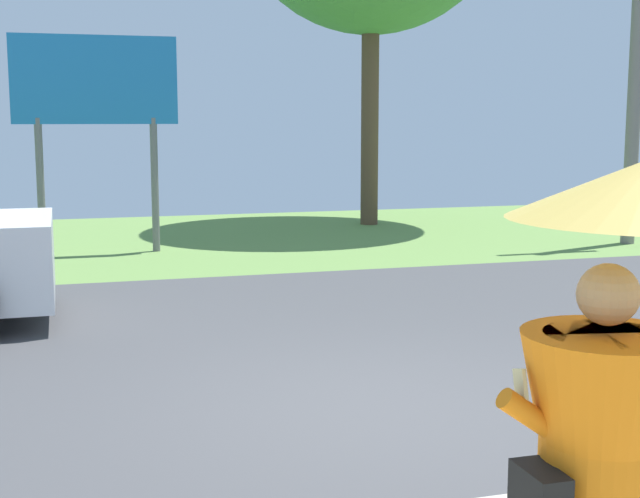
{
  "coord_description": "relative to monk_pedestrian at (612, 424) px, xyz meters",
  "views": [
    {
      "loc": [
        -2.36,
        -6.16,
        2.2
      ],
      "look_at": [
        -0.27,
        1.0,
        1.1
      ],
      "focal_mm": 49.98,
      "sensor_mm": 36.0,
      "label": 1
    }
  ],
  "objects": [
    {
      "name": "roadside_billboard",
      "position": [
        -1.27,
        12.19,
        1.43
      ],
      "size": [
        2.6,
        0.12,
        3.5
      ],
      "color": "slate",
      "rests_on": "ground_plane"
    },
    {
      "name": "monk_pedestrian",
      "position": [
        0.0,
        0.0,
        0.0
      ],
      "size": [
        1.09,
        1.03,
        2.13
      ],
      "rotation": [
        0.0,
        0.0,
        0.24
      ],
      "color": "orange",
      "rests_on": "ground_plane"
    },
    {
      "name": "ground_plane",
      "position": [
        0.49,
        6.46,
        -1.16
      ],
      "size": [
        40.0,
        22.0,
        0.2
      ],
      "color": "#424244"
    },
    {
      "name": "utility_pole",
      "position": [
        7.74,
        10.8,
        2.43
      ],
      "size": [
        1.8,
        0.24,
        6.75
      ],
      "color": "gray",
      "rests_on": "ground_plane"
    }
  ]
}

